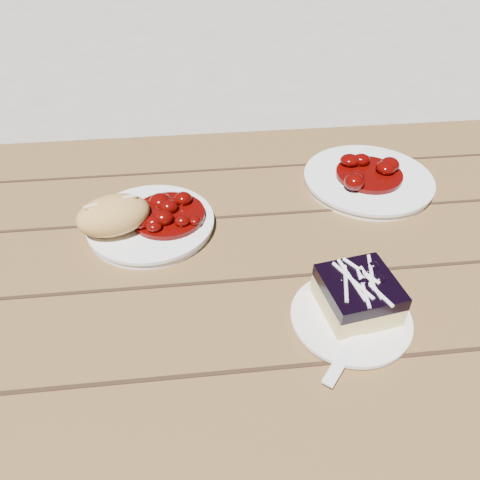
{
  "coord_description": "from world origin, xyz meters",
  "views": [
    {
      "loc": [
        0.3,
        -0.58,
        1.26
      ],
      "look_at": [
        0.36,
        -0.06,
        0.81
      ],
      "focal_mm": 35.0,
      "sensor_mm": 36.0,
      "label": 1
    }
  ],
  "objects": [
    {
      "name": "fork_dessert",
      "position": [
        0.48,
        -0.23,
        0.76
      ],
      "size": [
        0.12,
        0.14,
        0.0
      ],
      "primitive_type": null,
      "rotation": [
        0.0,
        0.0,
        -0.7
      ],
      "color": "white",
      "rests_on": "dessert_plate"
    },
    {
      "name": "picnic_table",
      "position": [
        0.0,
        -0.0,
        0.59
      ],
      "size": [
        2.0,
        1.55,
        0.75
      ],
      "color": "brown",
      "rests_on": "ground"
    },
    {
      "name": "main_plate",
      "position": [
        0.21,
        0.06,
        0.76
      ],
      "size": [
        0.21,
        0.21,
        0.02
      ],
      "primitive_type": "cylinder",
      "color": "white",
      "rests_on": "picnic_table"
    },
    {
      "name": "second_stew",
      "position": [
        0.63,
        0.16,
        0.79
      ],
      "size": [
        0.13,
        0.13,
        0.04
      ],
      "primitive_type": null,
      "color": "#520402",
      "rests_on": "second_plate"
    },
    {
      "name": "bread_roll",
      "position": [
        0.16,
        0.04,
        0.8
      ],
      "size": [
        0.14,
        0.11,
        0.06
      ],
      "primitive_type": "ellipsoid",
      "rotation": [
        0.0,
        0.0,
        0.32
      ],
      "color": "tan",
      "rests_on": "main_plate"
    },
    {
      "name": "blueberry_cake",
      "position": [
        0.51,
        -0.16,
        0.79
      ],
      "size": [
        0.11,
        0.11,
        0.06
      ],
      "rotation": [
        0.0,
        0.0,
        0.16
      ],
      "color": "#EFD382",
      "rests_on": "dessert_plate"
    },
    {
      "name": "ground",
      "position": [
        0.0,
        0.0,
        0.0
      ],
      "size": [
        60.0,
        60.0,
        0.0
      ],
      "primitive_type": "plane",
      "color": "#9E988F",
      "rests_on": "ground"
    },
    {
      "name": "second_plate",
      "position": [
        0.63,
        0.16,
        0.76
      ],
      "size": [
        0.24,
        0.24,
        0.02
      ],
      "primitive_type": "cylinder",
      "color": "white",
      "rests_on": "picnic_table"
    },
    {
      "name": "dessert_plate",
      "position": [
        0.5,
        -0.18,
        0.76
      ],
      "size": [
        0.16,
        0.16,
        0.01
      ],
      "primitive_type": "cylinder",
      "color": "white",
      "rests_on": "picnic_table"
    },
    {
      "name": "goulash_stew",
      "position": [
        0.24,
        0.07,
        0.79
      ],
      "size": [
        0.13,
        0.13,
        0.04
      ],
      "primitive_type": null,
      "color": "#520402",
      "rests_on": "main_plate"
    }
  ]
}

